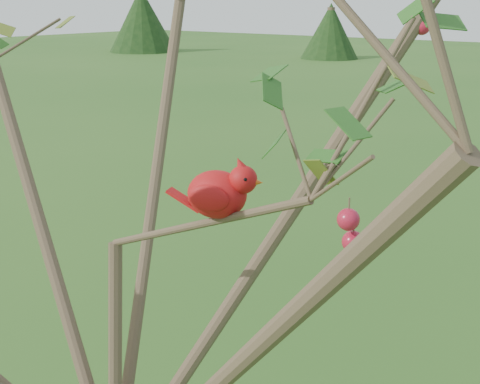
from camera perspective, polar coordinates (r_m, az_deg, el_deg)
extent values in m
sphere|color=#AA172D|center=(1.09, 10.66, -4.65)|extent=(0.04, 0.04, 0.04)
sphere|color=#AA172D|center=(1.55, 16.88, 14.77)|extent=(0.04, 0.04, 0.04)
sphere|color=#AA172D|center=(1.06, 10.23, -2.58)|extent=(0.04, 0.04, 0.04)
ellipsoid|color=red|center=(1.25, -2.19, -0.23)|extent=(0.15, 0.13, 0.10)
sphere|color=red|center=(1.22, 0.30, 1.19)|extent=(0.07, 0.07, 0.06)
cone|color=red|center=(1.21, 0.08, 2.53)|extent=(0.05, 0.04, 0.04)
cone|color=#D85914|center=(1.21, 1.62, 0.93)|extent=(0.03, 0.03, 0.02)
ellipsoid|color=black|center=(1.21, 1.18, 0.93)|extent=(0.03, 0.03, 0.03)
cube|color=red|center=(1.28, -5.27, -0.75)|extent=(0.08, 0.05, 0.04)
ellipsoid|color=red|center=(1.28, -1.81, 0.43)|extent=(0.09, 0.06, 0.06)
ellipsoid|color=red|center=(1.21, -3.03, -0.61)|extent=(0.09, 0.06, 0.06)
cylinder|color=#493827|center=(28.55, 8.54, 14.67)|extent=(0.34, 0.34, 2.26)
cone|color=black|center=(28.55, 8.55, 14.86)|extent=(2.64, 2.64, 2.45)
cylinder|color=#493827|center=(32.54, -9.27, 15.60)|extent=(0.44, 0.44, 2.96)
cone|color=black|center=(32.54, -9.28, 15.82)|extent=(3.45, 3.45, 3.20)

